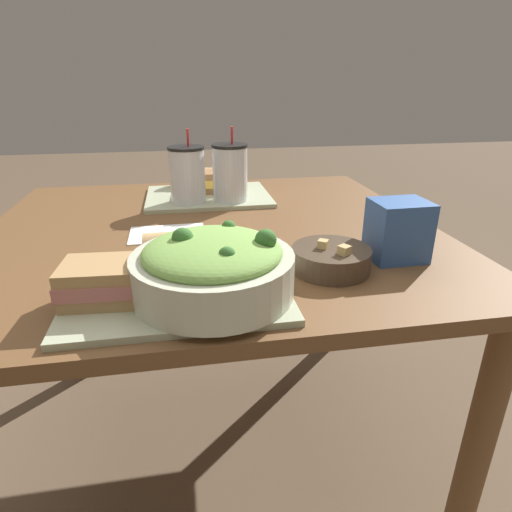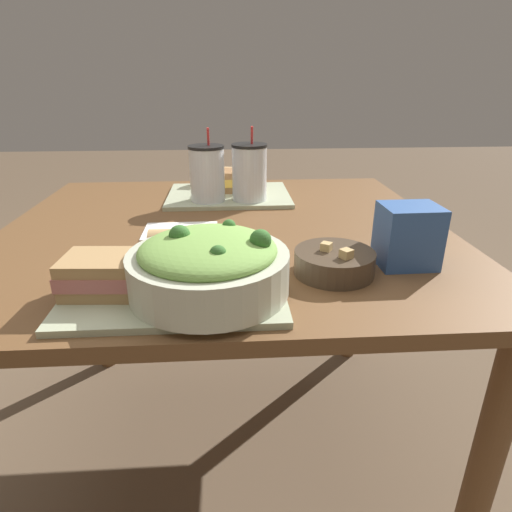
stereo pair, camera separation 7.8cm
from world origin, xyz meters
name	(u,v)px [view 1 (the left image)]	position (x,y,z in m)	size (l,w,h in m)	color
ground_plane	(221,446)	(0.00, 0.00, 0.00)	(12.00, 12.00, 0.00)	brown
dining_table	(213,263)	(0.00, 0.00, 0.64)	(1.12, 1.03, 0.74)	brown
tray_near	(179,290)	(-0.08, -0.35, 0.75)	(0.38, 0.29, 0.01)	#B2BC99
tray_far	(208,196)	(0.01, 0.28, 0.75)	(0.38, 0.29, 0.01)	#B2BC99
salad_bowl	(213,266)	(-0.02, -0.38, 0.80)	(0.27, 0.27, 0.11)	beige
soup_bowl	(331,258)	(0.21, -0.30, 0.77)	(0.15, 0.15, 0.06)	#473828
sandwich_near	(102,281)	(-0.21, -0.37, 0.78)	(0.14, 0.11, 0.06)	tan
baguette_near	(188,247)	(-0.06, -0.24, 0.78)	(0.16, 0.06, 0.06)	tan
sandwich_far	(206,182)	(0.01, 0.32, 0.78)	(0.12, 0.10, 0.06)	olive
baguette_far	(195,177)	(-0.02, 0.39, 0.78)	(0.16, 0.09, 0.06)	tan
drink_cup_dark	(188,177)	(-0.05, 0.21, 0.83)	(0.10, 0.10, 0.21)	silver
drink_cup_red	(230,175)	(0.07, 0.21, 0.83)	(0.10, 0.10, 0.21)	silver
chip_bag	(398,230)	(0.36, -0.26, 0.80)	(0.11, 0.10, 0.12)	#335BA3
napkin_folded	(167,234)	(-0.11, -0.03, 0.74)	(0.18, 0.13, 0.00)	white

